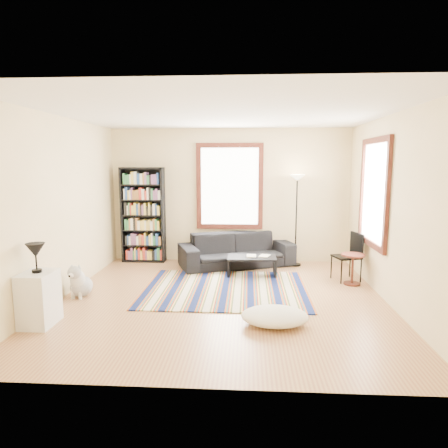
# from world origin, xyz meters

# --- Properties ---
(floor) EXTENTS (5.00, 5.00, 0.10)m
(floor) POSITION_xyz_m (0.00, 0.00, -0.05)
(floor) COLOR #A9814D
(floor) RESTS_ON ground
(ceiling) EXTENTS (5.00, 5.00, 0.10)m
(ceiling) POSITION_xyz_m (0.00, 0.00, 2.85)
(ceiling) COLOR white
(ceiling) RESTS_ON floor
(wall_back) EXTENTS (5.00, 0.10, 2.80)m
(wall_back) POSITION_xyz_m (0.00, 2.55, 1.40)
(wall_back) COLOR beige
(wall_back) RESTS_ON floor
(wall_front) EXTENTS (5.00, 0.10, 2.80)m
(wall_front) POSITION_xyz_m (0.00, -2.55, 1.40)
(wall_front) COLOR beige
(wall_front) RESTS_ON floor
(wall_left) EXTENTS (0.10, 5.00, 2.80)m
(wall_left) POSITION_xyz_m (-2.55, 0.00, 1.40)
(wall_left) COLOR beige
(wall_left) RESTS_ON floor
(wall_right) EXTENTS (0.10, 5.00, 2.80)m
(wall_right) POSITION_xyz_m (2.55, 0.00, 1.40)
(wall_right) COLOR beige
(wall_right) RESTS_ON floor
(window_back) EXTENTS (1.20, 0.06, 1.60)m
(window_back) POSITION_xyz_m (0.00, 2.47, 1.60)
(window_back) COLOR white
(window_back) RESTS_ON wall_back
(window_right) EXTENTS (0.06, 1.20, 1.60)m
(window_right) POSITION_xyz_m (2.47, 0.80, 1.60)
(window_right) COLOR white
(window_right) RESTS_ON wall_right
(rug) EXTENTS (2.68, 2.15, 0.02)m
(rug) POSITION_xyz_m (0.02, 0.47, 0.01)
(rug) COLOR #0D1845
(rug) RESTS_ON floor
(sofa) EXTENTS (1.64, 2.45, 0.67)m
(sofa) POSITION_xyz_m (0.16, 2.05, 0.33)
(sofa) COLOR black
(sofa) RESTS_ON floor
(bookshelf) EXTENTS (0.90, 0.30, 2.00)m
(bookshelf) POSITION_xyz_m (-1.82, 2.32, 1.00)
(bookshelf) COLOR black
(bookshelf) RESTS_ON floor
(coffee_table) EXTENTS (1.02, 0.81, 0.36)m
(coffee_table) POSITION_xyz_m (0.47, 1.35, 0.18)
(coffee_table) COLOR black
(coffee_table) RESTS_ON floor
(book_a) EXTENTS (0.18, 0.24, 0.02)m
(book_a) POSITION_xyz_m (0.37, 1.35, 0.37)
(book_a) COLOR beige
(book_a) RESTS_ON coffee_table
(book_b) EXTENTS (0.24, 0.28, 0.02)m
(book_b) POSITION_xyz_m (0.62, 1.40, 0.37)
(book_b) COLOR beige
(book_b) RESTS_ON coffee_table
(floor_cushion) EXTENTS (1.04, 0.90, 0.22)m
(floor_cushion) POSITION_xyz_m (0.75, -0.94, 0.11)
(floor_cushion) COLOR beige
(floor_cushion) RESTS_ON floor
(floor_lamp) EXTENTS (0.37, 0.37, 1.86)m
(floor_lamp) POSITION_xyz_m (1.37, 2.15, 0.93)
(floor_lamp) COLOR black
(floor_lamp) RESTS_ON floor
(side_table) EXTENTS (0.51, 0.51, 0.54)m
(side_table) POSITION_xyz_m (2.20, 0.88, 0.27)
(side_table) COLOR #461C11
(side_table) RESTS_ON floor
(folding_chair) EXTENTS (0.52, 0.50, 0.86)m
(folding_chair) POSITION_xyz_m (2.15, 1.13, 0.43)
(folding_chair) COLOR black
(folding_chair) RESTS_ON floor
(white_cabinet) EXTENTS (0.38, 0.50, 0.70)m
(white_cabinet) POSITION_xyz_m (-2.30, -1.13, 0.35)
(white_cabinet) COLOR silver
(white_cabinet) RESTS_ON floor
(table_lamp) EXTENTS (0.26, 0.26, 0.38)m
(table_lamp) POSITION_xyz_m (-2.30, -1.13, 0.89)
(table_lamp) COLOR black
(table_lamp) RESTS_ON white_cabinet
(dog) EXTENTS (0.44, 0.57, 0.53)m
(dog) POSITION_xyz_m (-2.23, 0.01, 0.26)
(dog) COLOR silver
(dog) RESTS_ON floor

